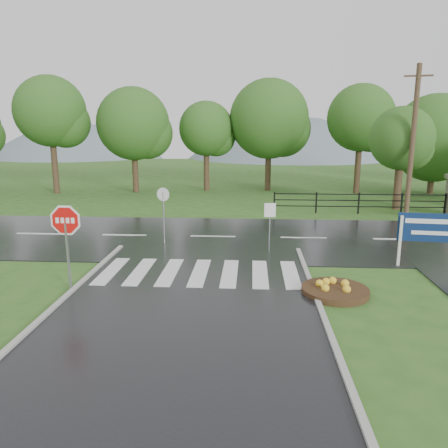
{
  "coord_description": "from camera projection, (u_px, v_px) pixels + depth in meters",
  "views": [
    {
      "loc": [
        1.67,
        -8.74,
        4.76
      ],
      "look_at": [
        0.75,
        6.0,
        1.5
      ],
      "focal_mm": 35.0,
      "sensor_mm": 36.0,
      "label": 1
    }
  ],
  "objects": [
    {
      "name": "ground",
      "position": [
        173.0,
        348.0,
        9.64
      ],
      "size": [
        120.0,
        120.0,
        0.0
      ],
      "primitive_type": "plane",
      "color": "#2F5B1E",
      "rests_on": "ground"
    },
    {
      "name": "treeline",
      "position": [
        242.0,
        192.0,
        32.97
      ],
      "size": [
        83.2,
        5.2,
        10.0
      ],
      "color": "#28581B",
      "rests_on": "ground"
    },
    {
      "name": "reg_sign_round",
      "position": [
        164.0,
        209.0,
        17.88
      ],
      "size": [
        0.54,
        0.19,
        2.39
      ],
      "color": "#939399",
      "rests_on": "ground"
    },
    {
      "name": "estate_billboard",
      "position": [
        431.0,
        230.0,
        15.0
      ],
      "size": [
        2.17,
        0.3,
        1.91
      ],
      "color": "silver",
      "rests_on": "ground"
    },
    {
      "name": "stop_sign",
      "position": [
        66.0,
        228.0,
        12.68
      ],
      "size": [
        1.23,
        0.06,
        2.75
      ],
      "color": "#939399",
      "rests_on": "ground"
    },
    {
      "name": "entrance_tree_left",
      "position": [
        402.0,
        139.0,
        25.17
      ],
      "size": [
        3.66,
        3.66,
        6.0
      ],
      "color": "#3D2B1C",
      "rests_on": "ground"
    },
    {
      "name": "fence_west",
      "position": [
        359.0,
        201.0,
        24.61
      ],
      "size": [
        9.58,
        0.08,
        1.2
      ],
      "color": "black",
      "rests_on": "ground"
    },
    {
      "name": "crosswalk",
      "position": [
        200.0,
        272.0,
        14.5
      ],
      "size": [
        6.5,
        2.8,
        0.02
      ],
      "color": "silver",
      "rests_on": "ground"
    },
    {
      "name": "hills",
      "position": [
        261.0,
        247.0,
        76.12
      ],
      "size": [
        102.0,
        48.0,
        48.0
      ],
      "color": "slate",
      "rests_on": "ground"
    },
    {
      "name": "main_road",
      "position": [
        213.0,
        237.0,
        19.39
      ],
      "size": [
        90.0,
        8.0,
        0.04
      ],
      "primitive_type": "cube",
      "color": "black",
      "rests_on": "ground"
    },
    {
      "name": "utility_pole_east",
      "position": [
        413.0,
        141.0,
        23.24
      ],
      "size": [
        1.42,
        0.35,
        8.02
      ],
      "color": "#473523",
      "rests_on": "ground"
    },
    {
      "name": "flower_bed",
      "position": [
        335.0,
        290.0,
        12.73
      ],
      "size": [
        1.95,
        1.95,
        0.39
      ],
      "color": "#332111",
      "rests_on": "ground"
    },
    {
      "name": "reg_sign_small",
      "position": [
        270.0,
        218.0,
        16.64
      ],
      "size": [
        0.44,
        0.07,
        1.97
      ],
      "color": "#939399",
      "rests_on": "ground"
    }
  ]
}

